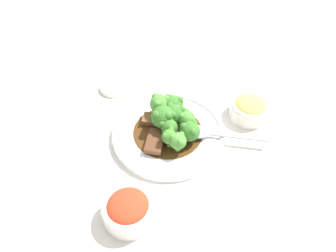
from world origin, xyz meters
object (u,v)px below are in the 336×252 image
beef_strip_1 (178,134)px  side_bowl_appetizer (250,108)px  side_bowl_kimchi (128,210)px  sauce_dish (114,87)px  main_plate (168,133)px  broccoli_floret_8 (169,137)px  beef_strip_2 (153,119)px  broccoli_floret_2 (163,117)px  beef_strip_0 (155,141)px  serving_spoon (203,133)px  broccoli_floret_7 (178,141)px  broccoli_floret_1 (190,131)px  broccoli_floret_4 (167,127)px  broccoli_floret_5 (187,118)px  broccoli_floret_6 (160,104)px  broccoli_floret_3 (175,114)px  broccoli_floret_0 (172,105)px

beef_strip_1 → side_bowl_appetizer: bearing=14.9°
side_bowl_kimchi → side_bowl_appetizer: bearing=34.0°
sauce_dish → main_plate: bearing=-60.2°
broccoli_floret_8 → side_bowl_kimchi: broccoli_floret_8 is taller
beef_strip_2 → broccoli_floret_2: broccoli_floret_2 is taller
beef_strip_0 → side_bowl_appetizer: 0.25m
beef_strip_0 → serving_spoon: bearing=2.1°
broccoli_floret_7 → side_bowl_appetizer: size_ratio=0.48×
broccoli_floret_1 → beef_strip_1: bearing=149.8°
broccoli_floret_8 → sauce_dish: 0.26m
broccoli_floret_4 → broccoli_floret_5: broccoli_floret_5 is taller
broccoli_floret_2 → broccoli_floret_4: size_ratio=1.30×
beef_strip_1 → broccoli_floret_7: bearing=-102.5°
serving_spoon → broccoli_floret_6: bearing=135.7°
beef_strip_2 → broccoli_floret_5: broccoli_floret_5 is taller
broccoli_floret_1 → broccoli_floret_7: broccoli_floret_1 is taller
broccoli_floret_6 → broccoli_floret_7: bearing=-80.7°
side_bowl_appetizer → broccoli_floret_6: bearing=173.1°
serving_spoon → side_bowl_appetizer: (0.13, 0.06, -0.00)m
broccoli_floret_2 → side_bowl_kimchi: 0.22m
beef_strip_2 → broccoli_floret_3: bearing=-18.4°
serving_spoon → side_bowl_kimchi: size_ratio=1.90×
broccoli_floret_5 → main_plate: bearing=-175.7°
broccoli_floret_7 → sauce_dish: broccoli_floret_7 is taller
broccoli_floret_0 → beef_strip_1: bearing=-91.7°
broccoli_floret_3 → serving_spoon: (0.06, -0.05, -0.02)m
broccoli_floret_8 → broccoli_floret_2: bearing=93.6°
beef_strip_0 → beef_strip_1: size_ratio=1.46×
beef_strip_1 → broccoli_floret_6: 0.09m
beef_strip_1 → serving_spoon: same height
broccoli_floret_2 → broccoli_floret_8: 0.06m
serving_spoon → sauce_dish: size_ratio=2.55×
beef_strip_1 → broccoli_floret_1: 0.03m
main_plate → broccoli_floret_1: size_ratio=5.21×
broccoli_floret_0 → broccoli_floret_1: broccoli_floret_0 is taller
side_bowl_appetizer → broccoli_floret_1: bearing=-158.9°
broccoli_floret_7 → sauce_dish: (-0.12, 0.25, -0.04)m
serving_spoon → side_bowl_appetizer: bearing=23.2°
broccoli_floret_0 → broccoli_floret_4: 0.07m
main_plate → broccoli_floret_0: 0.07m
broccoli_floret_1 → broccoli_floret_4: broccoli_floret_1 is taller
broccoli_floret_6 → beef_strip_2: bearing=-135.9°
broccoli_floret_7 → broccoli_floret_0: bearing=84.5°
main_plate → beef_strip_0: (-0.03, -0.03, 0.02)m
beef_strip_2 → broccoli_floret_1: size_ratio=1.14×
broccoli_floret_0 → side_bowl_appetizer: bearing=-6.4°
main_plate → broccoli_floret_4: (-0.00, -0.02, 0.04)m
broccoli_floret_2 → side_bowl_appetizer: 0.22m
broccoli_floret_7 → sauce_dish: 0.28m
broccoli_floret_0 → broccoli_floret_8: (-0.03, -0.09, -0.00)m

